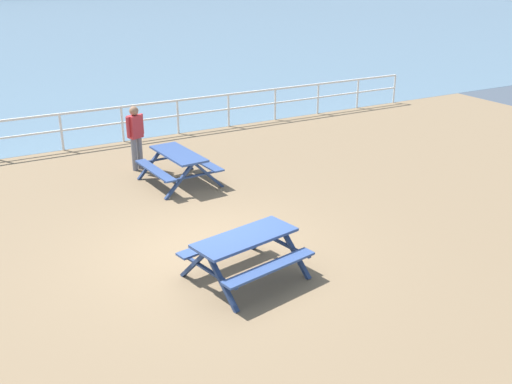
% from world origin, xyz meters
% --- Properties ---
extents(ground_plane, '(30.00, 24.00, 0.20)m').
position_xyz_m(ground_plane, '(0.00, 0.00, -0.10)').
color(ground_plane, '#846B4C').
extents(seaward_railing, '(23.07, 0.07, 1.08)m').
position_xyz_m(seaward_railing, '(0.00, 7.75, 0.74)').
color(seaward_railing, white).
rests_on(seaward_railing, ground).
extents(picnic_table_near_left, '(2.05, 1.82, 0.80)m').
position_xyz_m(picnic_table_near_left, '(0.19, -1.19, 0.58)').
color(picnic_table_near_left, '#334C84').
rests_on(picnic_table_near_left, ground).
extents(picnic_table_near_right, '(1.65, 1.90, 0.80)m').
position_xyz_m(picnic_table_near_right, '(0.98, 3.61, 0.58)').
color(picnic_table_near_right, '#334C84').
rests_on(picnic_table_near_right, ground).
extents(visitor, '(0.50, 0.33, 1.66)m').
position_xyz_m(visitor, '(0.43, 5.09, 0.95)').
color(visitor, slate).
rests_on(visitor, ground).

